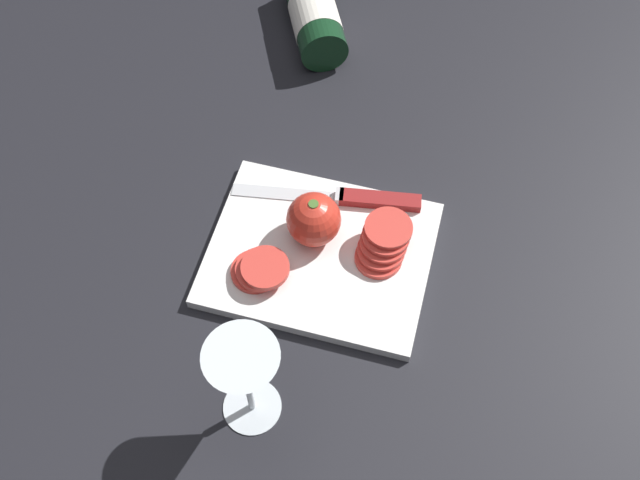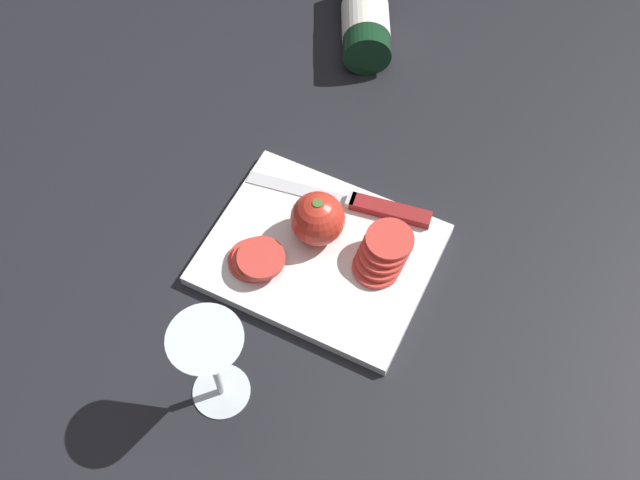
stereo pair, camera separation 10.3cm
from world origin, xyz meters
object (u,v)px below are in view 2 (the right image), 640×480
(wine_glass, at_px, (211,357))
(knife, at_px, (375,207))
(tomato_slice_stack_near, at_px, (256,259))
(tomato_slice_stack_far, at_px, (383,254))
(wine_bottle, at_px, (365,13))
(whole_tomato, at_px, (318,219))

(wine_glass, bearing_deg, knife, 78.81)
(wine_glass, relative_size, tomato_slice_stack_near, 2.07)
(tomato_slice_stack_near, relative_size, tomato_slice_stack_far, 0.85)
(wine_bottle, xyz_separation_m, knife, (0.17, -0.35, -0.02))
(tomato_slice_stack_near, bearing_deg, wine_glass, -76.05)
(wine_bottle, height_order, knife, wine_bottle)
(knife, relative_size, tomato_slice_stack_near, 3.41)
(whole_tomato, bearing_deg, wine_glass, -92.25)
(knife, bearing_deg, tomato_slice_stack_far, 111.74)
(whole_tomato, distance_m, tomato_slice_stack_far, 0.10)
(whole_tomato, bearing_deg, tomato_slice_stack_near, -123.55)
(knife, bearing_deg, wine_bottle, -72.42)
(knife, distance_m, tomato_slice_stack_near, 0.19)
(wine_glass, bearing_deg, whole_tomato, 87.75)
(knife, xyz_separation_m, tomato_slice_stack_far, (0.04, -0.08, 0.02))
(tomato_slice_stack_far, bearing_deg, knife, 120.67)
(wine_bottle, height_order, tomato_slice_stack_far, wine_bottle)
(whole_tomato, bearing_deg, tomato_slice_stack_far, -1.04)
(wine_bottle, height_order, wine_glass, wine_glass)
(wine_bottle, bearing_deg, tomato_slice_stack_near, -82.93)
(wine_bottle, relative_size, tomato_slice_stack_near, 3.67)
(wine_bottle, xyz_separation_m, wine_glass, (0.11, -0.68, 0.07))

